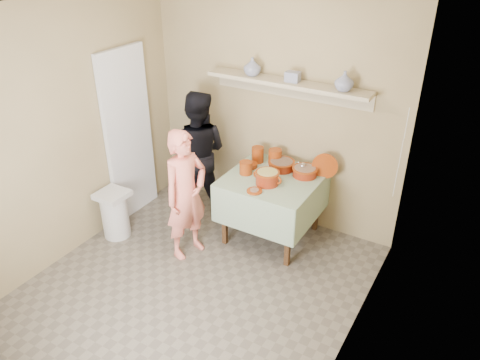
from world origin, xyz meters
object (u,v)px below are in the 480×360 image
Objects in this scene: person_helper at (197,153)px; serving_table at (273,187)px; cazuela_rice at (267,177)px; trash_bin at (115,214)px; person_cook at (186,195)px.

person_helper reaches higher than serving_table.
cazuela_rice is 1.79m from trash_bin.
trash_bin is (-1.53, -0.87, -0.36)m from serving_table.
serving_table is at bearing -27.88° from person_cook.
person_helper is 1.56× the size of serving_table.
person_cook is at bearing -140.14° from cazuela_rice.
person_cook is at bearing 96.47° from person_helper.
trash_bin is at bearing 42.73° from person_helper.
cazuela_rice is (0.01, -0.16, 0.20)m from serving_table.
serving_table is at bearing 29.66° from trash_bin.
cazuela_rice is at bearing -85.94° from serving_table.
serving_table is 2.95× the size of cazuela_rice.
trash_bin is (-0.89, -0.17, -0.42)m from person_cook.
person_cook reaches higher than cazuela_rice.
cazuela_rice is 0.59× the size of trash_bin.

